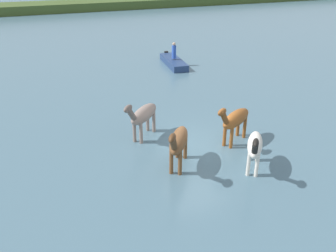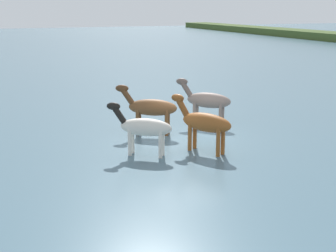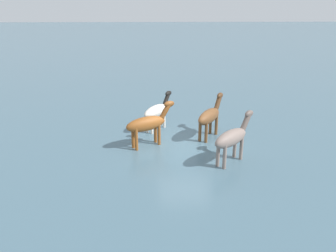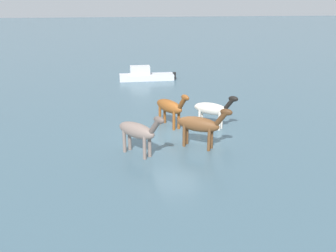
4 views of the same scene
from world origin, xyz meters
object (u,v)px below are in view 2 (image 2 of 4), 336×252
horse_chestnut_trailing (207,100)px  horse_lead (144,127)px  horse_rear_stallion (204,122)px  horse_mid_herd (150,108)px

horse_chestnut_trailing → horse_lead: (3.15, -4.09, -0.09)m
horse_rear_stallion → horse_chestnut_trailing: bearing=-58.7°
horse_chestnut_trailing → horse_lead: horse_chestnut_trailing is taller
horse_mid_herd → horse_rear_stallion: size_ratio=0.99×
horse_chestnut_trailing → horse_mid_herd: bearing=56.4°
horse_chestnut_trailing → horse_lead: 5.16m
horse_mid_herd → horse_rear_stallion: 3.23m
horse_chestnut_trailing → horse_lead: bearing=84.0°
horse_mid_herd → horse_rear_stallion: horse_mid_herd is taller
horse_chestnut_trailing → horse_lead: size_ratio=1.00×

